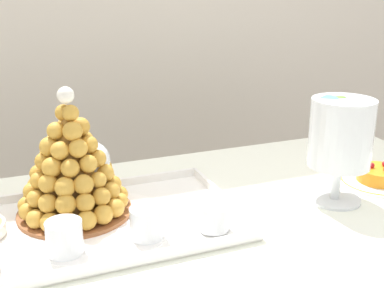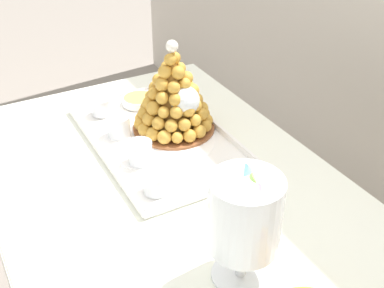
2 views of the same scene
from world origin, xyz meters
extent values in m
cylinder|color=brown|center=(-0.58, -0.31, 0.38)|extent=(0.04, 0.04, 0.77)
cylinder|color=brown|center=(-0.58, 0.31, 0.38)|extent=(0.04, 0.04, 0.77)
cube|color=brown|center=(0.00, 0.00, 0.78)|extent=(1.28, 0.74, 0.02)
cube|color=white|center=(0.00, 0.00, 0.79)|extent=(1.34, 0.80, 0.00)
cube|color=white|center=(0.00, 0.40, 0.60)|extent=(1.34, 0.01, 0.36)
cube|color=white|center=(-0.67, 0.00, 0.60)|extent=(0.01, 0.80, 0.36)
cube|color=white|center=(-0.25, 0.06, 0.79)|extent=(0.55, 0.33, 0.01)
cube|color=white|center=(-0.25, -0.10, 0.80)|extent=(0.55, 0.01, 0.02)
cube|color=white|center=(-0.25, 0.23, 0.80)|extent=(0.55, 0.01, 0.02)
cube|color=white|center=(-0.53, 0.06, 0.80)|extent=(0.01, 0.33, 0.02)
cube|color=white|center=(0.02, 0.06, 0.80)|extent=(0.01, 0.33, 0.02)
cylinder|color=white|center=(-0.25, 0.06, 0.80)|extent=(0.31, 0.31, 0.00)
cylinder|color=brown|center=(-0.28, 0.12, 0.80)|extent=(0.23, 0.23, 0.01)
cone|color=#AE772B|center=(-0.28, 0.12, 0.91)|extent=(0.16, 0.16, 0.22)
sphere|color=gold|center=(-0.19, 0.12, 0.82)|extent=(0.04, 0.04, 0.04)
sphere|color=gold|center=(-0.20, 0.16, 0.82)|extent=(0.04, 0.04, 0.04)
sphere|color=gold|center=(-0.21, 0.19, 0.82)|extent=(0.04, 0.04, 0.04)
sphere|color=gold|center=(-0.24, 0.21, 0.82)|extent=(0.04, 0.04, 0.04)
sphere|color=gold|center=(-0.27, 0.22, 0.82)|extent=(0.03, 0.03, 0.03)
sphere|color=gold|center=(-0.31, 0.21, 0.82)|extent=(0.04, 0.04, 0.04)
sphere|color=gold|center=(-0.34, 0.20, 0.82)|extent=(0.03, 0.03, 0.03)
sphere|color=gold|center=(-0.36, 0.17, 0.82)|extent=(0.04, 0.04, 0.04)
sphere|color=gold|center=(-0.37, 0.14, 0.82)|extent=(0.04, 0.04, 0.04)
sphere|color=gold|center=(-0.37, 0.11, 0.82)|extent=(0.03, 0.03, 0.03)
sphere|color=gold|center=(-0.36, 0.07, 0.82)|extent=(0.04, 0.04, 0.04)
sphere|color=gold|center=(-0.34, 0.05, 0.82)|extent=(0.04, 0.04, 0.04)
sphere|color=gold|center=(-0.31, 0.03, 0.82)|extent=(0.04, 0.04, 0.04)
sphere|color=gold|center=(-0.27, 0.03, 0.82)|extent=(0.04, 0.04, 0.04)
sphere|color=gold|center=(-0.24, 0.04, 0.83)|extent=(0.04, 0.04, 0.04)
sphere|color=gold|center=(-0.21, 0.06, 0.82)|extent=(0.04, 0.04, 0.04)
sphere|color=gold|center=(-0.20, 0.09, 0.82)|extent=(0.03, 0.03, 0.03)
sphere|color=gold|center=(-0.21, 0.15, 0.85)|extent=(0.03, 0.03, 0.03)
sphere|color=gold|center=(-0.23, 0.18, 0.86)|extent=(0.04, 0.04, 0.04)
sphere|color=gold|center=(-0.26, 0.20, 0.85)|extent=(0.04, 0.04, 0.04)
sphere|color=gold|center=(-0.29, 0.20, 0.86)|extent=(0.04, 0.04, 0.04)
sphere|color=gold|center=(-0.33, 0.19, 0.86)|extent=(0.03, 0.03, 0.03)
sphere|color=gold|center=(-0.35, 0.16, 0.85)|extent=(0.04, 0.04, 0.04)
sphere|color=gold|center=(-0.36, 0.13, 0.86)|extent=(0.03, 0.03, 0.03)
sphere|color=gold|center=(-0.36, 0.10, 0.85)|extent=(0.03, 0.03, 0.03)
sphere|color=gold|center=(-0.34, 0.07, 0.85)|extent=(0.04, 0.04, 0.04)
sphere|color=gold|center=(-0.31, 0.05, 0.85)|extent=(0.04, 0.04, 0.04)
sphere|color=gold|center=(-0.27, 0.04, 0.85)|extent=(0.04, 0.04, 0.04)
sphere|color=gold|center=(-0.24, 0.06, 0.86)|extent=(0.04, 0.04, 0.04)
sphere|color=gold|center=(-0.21, 0.08, 0.85)|extent=(0.03, 0.03, 0.03)
sphere|color=gold|center=(-0.20, 0.12, 0.85)|extent=(0.04, 0.04, 0.04)
sphere|color=gold|center=(-0.23, 0.17, 0.88)|extent=(0.03, 0.03, 0.03)
sphere|color=gold|center=(-0.26, 0.18, 0.89)|extent=(0.03, 0.03, 0.03)
sphere|color=gold|center=(-0.29, 0.19, 0.88)|extent=(0.04, 0.04, 0.04)
sphere|color=gold|center=(-0.32, 0.17, 0.89)|extent=(0.04, 0.04, 0.04)
sphere|color=gold|center=(-0.34, 0.15, 0.89)|extent=(0.04, 0.04, 0.04)
sphere|color=gold|center=(-0.35, 0.11, 0.88)|extent=(0.03, 0.03, 0.03)
sphere|color=gold|center=(-0.33, 0.08, 0.89)|extent=(0.04, 0.04, 0.04)
sphere|color=gold|center=(-0.30, 0.06, 0.88)|extent=(0.04, 0.04, 0.04)
sphere|color=gold|center=(-0.27, 0.06, 0.88)|extent=(0.04, 0.04, 0.04)
sphere|color=gold|center=(-0.24, 0.07, 0.88)|extent=(0.03, 0.03, 0.03)
sphere|color=gold|center=(-0.22, 0.10, 0.89)|extent=(0.03, 0.03, 0.03)
sphere|color=gold|center=(-0.22, 0.13, 0.88)|extent=(0.04, 0.04, 0.04)
sphere|color=gold|center=(-0.26, 0.17, 0.92)|extent=(0.04, 0.04, 0.04)
sphere|color=gold|center=(-0.29, 0.17, 0.91)|extent=(0.04, 0.04, 0.04)
sphere|color=gold|center=(-0.32, 0.16, 0.92)|extent=(0.03, 0.03, 0.03)
sphere|color=gold|center=(-0.33, 0.12, 0.92)|extent=(0.03, 0.03, 0.03)
sphere|color=gold|center=(-0.32, 0.09, 0.92)|extent=(0.04, 0.04, 0.04)
sphere|color=gold|center=(-0.29, 0.07, 0.92)|extent=(0.04, 0.04, 0.04)
sphere|color=gold|center=(-0.26, 0.08, 0.92)|extent=(0.03, 0.03, 0.03)
sphere|color=gold|center=(-0.23, 0.11, 0.92)|extent=(0.04, 0.04, 0.04)
sphere|color=gold|center=(-0.23, 0.14, 0.92)|extent=(0.04, 0.04, 0.04)
sphere|color=gold|center=(-0.28, 0.16, 0.95)|extent=(0.04, 0.04, 0.04)
sphere|color=gold|center=(-0.31, 0.15, 0.95)|extent=(0.04, 0.04, 0.04)
sphere|color=gold|center=(-0.32, 0.12, 0.95)|extent=(0.04, 0.04, 0.04)
sphere|color=gold|center=(-0.30, 0.09, 0.95)|extent=(0.04, 0.04, 0.04)
sphere|color=gold|center=(-0.27, 0.09, 0.95)|extent=(0.04, 0.04, 0.04)
sphere|color=gold|center=(-0.25, 0.11, 0.94)|extent=(0.03, 0.03, 0.03)
sphere|color=gold|center=(-0.25, 0.14, 0.95)|extent=(0.03, 0.03, 0.03)
sphere|color=gold|center=(-0.29, 0.15, 0.98)|extent=(0.03, 0.03, 0.03)
sphere|color=gold|center=(-0.31, 0.12, 0.98)|extent=(0.03, 0.03, 0.03)
sphere|color=gold|center=(-0.28, 0.10, 0.98)|extent=(0.04, 0.04, 0.04)
sphere|color=gold|center=(-0.26, 0.13, 0.98)|extent=(0.04, 0.04, 0.04)
sphere|color=gold|center=(-0.29, 0.13, 1.01)|extent=(0.03, 0.03, 0.03)
sphere|color=gold|center=(-0.28, 0.11, 1.01)|extent=(0.03, 0.03, 0.03)
sphere|color=white|center=(-0.28, 0.12, 1.04)|extent=(0.03, 0.03, 0.03)
cylinder|color=silver|center=(-0.46, -0.02, 0.82)|extent=(0.06, 0.06, 0.05)
cylinder|color=gold|center=(-0.46, -0.02, 0.81)|extent=(0.05, 0.05, 0.02)
cylinder|color=#EAC166|center=(-0.46, -0.02, 0.83)|extent=(0.05, 0.05, 0.02)
sphere|color=brown|center=(-0.46, -0.02, 0.84)|extent=(0.02, 0.02, 0.02)
cylinder|color=silver|center=(-0.32, -0.03, 0.83)|extent=(0.06, 0.06, 0.06)
cylinder|color=brown|center=(-0.32, -0.03, 0.81)|extent=(0.06, 0.06, 0.02)
cylinder|color=#8C603D|center=(-0.32, -0.03, 0.83)|extent=(0.06, 0.06, 0.02)
sphere|color=brown|center=(-0.32, -0.03, 0.84)|extent=(0.02, 0.02, 0.02)
cylinder|color=silver|center=(-0.17, -0.03, 0.83)|extent=(0.06, 0.06, 0.06)
cylinder|color=brown|center=(-0.17, -0.03, 0.81)|extent=(0.06, 0.06, 0.02)
cylinder|color=#8C603D|center=(-0.17, -0.03, 0.83)|extent=(0.06, 0.06, 0.02)
sphere|color=brown|center=(-0.18, -0.02, 0.84)|extent=(0.02, 0.02, 0.02)
cylinder|color=silver|center=(-0.05, -0.04, 0.82)|extent=(0.06, 0.06, 0.05)
cylinder|color=brown|center=(-0.05, -0.04, 0.81)|extent=(0.05, 0.05, 0.02)
cylinder|color=#8C603D|center=(-0.05, -0.04, 0.83)|extent=(0.05, 0.05, 0.01)
sphere|color=brown|center=(-0.04, -0.04, 0.84)|extent=(0.02, 0.02, 0.02)
cylinder|color=white|center=(-0.47, 0.10, 0.81)|extent=(0.10, 0.10, 0.02)
cylinder|color=#F2CC59|center=(-0.47, 0.10, 0.82)|extent=(0.09, 0.09, 0.00)
cylinder|color=white|center=(0.26, -0.01, 0.79)|extent=(0.11, 0.11, 0.01)
cylinder|color=white|center=(0.26, -0.01, 0.83)|extent=(0.02, 0.02, 0.08)
cylinder|color=white|center=(0.26, -0.01, 0.94)|extent=(0.13, 0.13, 0.15)
cylinder|color=#E54C47|center=(0.29, -0.01, 0.89)|extent=(0.05, 0.05, 0.03)
cylinder|color=yellow|center=(0.26, 0.02, 0.89)|extent=(0.04, 0.05, 0.05)
cylinder|color=#D199D8|center=(0.22, -0.01, 0.89)|extent=(0.05, 0.04, 0.05)
cylinder|color=#E54C47|center=(0.26, -0.03, 0.89)|extent=(0.05, 0.05, 0.04)
cylinder|color=#F9A54C|center=(0.27, 0.00, 0.91)|extent=(0.05, 0.05, 0.03)
cylinder|color=#F9A54C|center=(0.25, -0.01, 0.91)|extent=(0.06, 0.05, 0.06)
cylinder|color=pink|center=(0.27, -0.03, 0.91)|extent=(0.05, 0.05, 0.04)
cylinder|color=brown|center=(0.28, 0.02, 0.93)|extent=(0.06, 0.05, 0.06)
cylinder|color=#F9A54C|center=(0.24, -0.01, 0.93)|extent=(0.05, 0.05, 0.04)
cylinder|color=#9ED860|center=(0.28, -0.04, 0.93)|extent=(0.05, 0.05, 0.04)
cylinder|color=#F9A54C|center=(0.25, 0.02, 0.96)|extent=(0.06, 0.05, 0.05)
cylinder|color=yellow|center=(0.24, -0.01, 0.96)|extent=(0.05, 0.04, 0.04)
cylinder|color=#F9A54C|center=(0.26, -0.03, 0.96)|extent=(0.06, 0.05, 0.06)
cylinder|color=#9ED860|center=(0.28, -0.01, 0.96)|extent=(0.05, 0.05, 0.04)
cylinder|color=#D199D8|center=(0.25, 0.01, 0.98)|extent=(0.06, 0.05, 0.06)
cylinder|color=pink|center=(0.24, -0.02, 0.98)|extent=(0.06, 0.05, 0.06)
cylinder|color=#D199D8|center=(0.29, -0.03, 0.98)|extent=(0.06, 0.05, 0.06)
cylinder|color=#E54C47|center=(0.27, 0.00, 0.98)|extent=(0.06, 0.04, 0.06)
cylinder|color=#72B2E0|center=(0.23, 0.00, 1.00)|extent=(0.07, 0.05, 0.06)
cylinder|color=#72B2E0|center=(0.26, -0.02, 1.00)|extent=(0.05, 0.05, 0.02)
cylinder|color=#D199D8|center=(0.28, -0.01, 1.00)|extent=(0.06, 0.05, 0.05)
cylinder|color=#9ED860|center=(0.26, 0.01, 1.00)|extent=(0.06, 0.05, 0.06)
cylinder|color=silver|center=(-0.24, 0.14, 0.79)|extent=(0.06, 0.06, 0.00)
cylinder|color=silver|center=(-0.24, 0.14, 0.83)|extent=(0.01, 0.01, 0.07)
sphere|color=silver|center=(-0.24, 0.14, 0.90)|extent=(0.08, 0.08, 0.08)
cylinder|color=#EAE08C|center=(-0.24, 0.14, 0.89)|extent=(0.06, 0.06, 0.03)
camera|label=1|loc=(-0.39, -0.80, 1.24)|focal=45.33mm
camera|label=2|loc=(0.80, -0.41, 1.52)|focal=46.53mm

